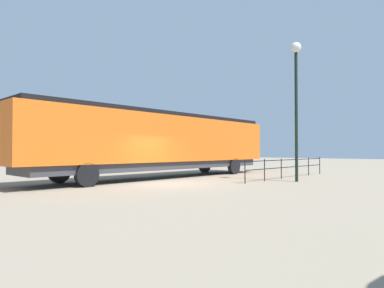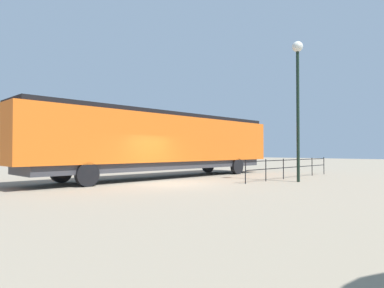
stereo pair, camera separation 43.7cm
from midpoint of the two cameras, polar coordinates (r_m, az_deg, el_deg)
ground_plane at (r=16.38m, az=-4.56°, el=-6.86°), size 120.00×120.00×0.00m
locomotive at (r=20.41m, az=-4.79°, el=0.44°), size 3.00×17.58×3.89m
lamp_post at (r=18.57m, az=16.82°, el=10.14°), size 0.56×0.56×7.38m
platform_fence at (r=20.58m, az=15.73°, el=-3.53°), size 0.05×9.36×1.18m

